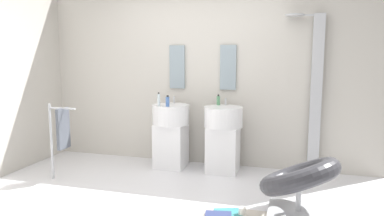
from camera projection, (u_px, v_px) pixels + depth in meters
ground_plane at (163, 208)px, 3.72m from camera, size 4.80×3.60×0.04m
rear_partition at (203, 72)px, 5.10m from camera, size 4.80×0.10×2.60m
pedestal_sink_left at (171, 133)px, 4.97m from camera, size 0.50×0.50×0.97m
pedestal_sink_right at (223, 136)px, 4.77m from camera, size 0.50×0.50×0.97m
vanity_mirror_left at (177, 67)px, 5.12m from camera, size 0.22×0.03×0.60m
vanity_mirror_right at (228, 67)px, 4.92m from camera, size 0.22×0.03×0.60m
shower_column at (315, 92)px, 4.61m from camera, size 0.49×0.24×2.05m
lounge_chair at (299, 182)px, 3.43m from camera, size 1.04×1.04×0.65m
towel_rack at (61, 130)px, 4.43m from camera, size 0.37×0.22×0.95m
magazine_teal at (228, 214)px, 3.50m from camera, size 0.31×0.28×0.02m
magazine_navy at (218, 215)px, 3.46m from camera, size 0.27×0.19×0.03m
coffee_mug at (242, 212)px, 3.45m from camera, size 0.07×0.07×0.09m
soap_bottle_clear at (159, 100)px, 4.79m from camera, size 0.04×0.04×0.18m
soap_bottle_green at (218, 100)px, 4.89m from camera, size 0.05×0.05×0.14m
soap_bottle_blue at (168, 101)px, 4.74m from camera, size 0.05×0.05×0.15m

